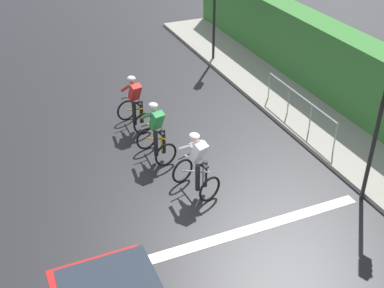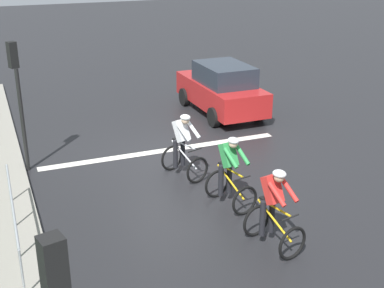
# 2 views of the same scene
# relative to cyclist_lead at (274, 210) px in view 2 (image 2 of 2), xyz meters

# --- Properties ---
(ground_plane) EXTENTS (80.00, 80.00, 0.00)m
(ground_plane) POSITION_rel_cyclist_lead_xyz_m (0.32, -5.03, -0.80)
(ground_plane) COLOR black
(road_marking_stop_line) EXTENTS (7.00, 0.30, 0.01)m
(road_marking_stop_line) POSITION_rel_cyclist_lead_xyz_m (0.32, -5.53, -0.79)
(road_marking_stop_line) COLOR silver
(road_marking_stop_line) RESTS_ON ground
(cyclist_lead) EXTENTS (0.89, 1.20, 1.66)m
(cyclist_lead) POSITION_rel_cyclist_lead_xyz_m (0.00, 0.00, 0.00)
(cyclist_lead) COLOR black
(cyclist_lead) RESTS_ON ground
(cyclist_second) EXTENTS (0.88, 1.19, 1.66)m
(cyclist_second) POSITION_rel_cyclist_lead_xyz_m (0.02, -1.86, 0.00)
(cyclist_second) COLOR black
(cyclist_second) RESTS_ON ground
(cyclist_mid) EXTENTS (0.98, 1.24, 1.66)m
(cyclist_mid) POSITION_rel_cyclist_lead_xyz_m (0.40, -3.73, 0.00)
(cyclist_mid) COLOR black
(cyclist_mid) RESTS_ON ground
(car_red) EXTENTS (1.90, 4.11, 1.76)m
(car_red) POSITION_rel_cyclist_lead_xyz_m (-2.72, -8.10, 0.08)
(car_red) COLOR #B21E1E
(car_red) RESTS_ON ground
(traffic_light_near_crossing) EXTENTS (0.26, 0.30, 3.34)m
(traffic_light_near_crossing) POSITION_rel_cyclist_lead_xyz_m (4.05, -5.66, 1.43)
(traffic_light_near_crossing) COLOR black
(traffic_light_near_crossing) RESTS_ON ground
(pedestrian_railing_kerbside) EXTENTS (0.10, 3.66, 1.03)m
(pedestrian_railing_kerbside) POSITION_rel_cyclist_lead_xyz_m (4.62, -1.87, -0.00)
(pedestrian_railing_kerbside) COLOR #999EA3
(pedestrian_railing_kerbside) RESTS_ON ground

